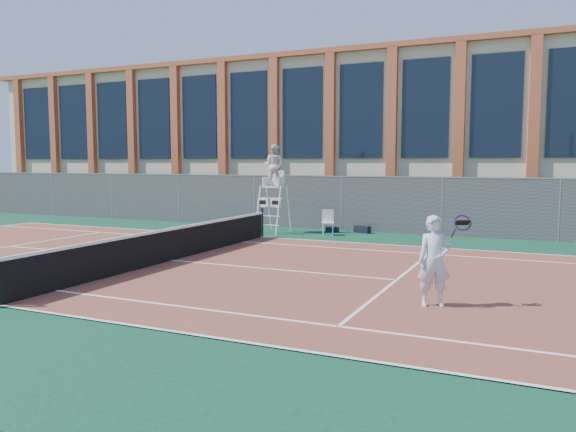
% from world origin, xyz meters
% --- Properties ---
extents(ground, '(120.00, 120.00, 0.00)m').
position_xyz_m(ground, '(0.00, 0.00, 0.00)').
color(ground, '#233814').
extents(apron, '(36.00, 20.00, 0.01)m').
position_xyz_m(apron, '(0.00, 1.00, 0.01)').
color(apron, '#0D3925').
rests_on(apron, ground).
extents(tennis_court, '(23.77, 10.97, 0.02)m').
position_xyz_m(tennis_court, '(0.00, 0.00, 0.02)').
color(tennis_court, brown).
rests_on(tennis_court, apron).
extents(tennis_net, '(0.10, 11.30, 1.10)m').
position_xyz_m(tennis_net, '(0.00, 0.00, 0.54)').
color(tennis_net, black).
rests_on(tennis_net, ground).
extents(fence, '(40.00, 0.06, 2.20)m').
position_xyz_m(fence, '(0.00, 8.80, 1.10)').
color(fence, '#595E60').
rests_on(fence, ground).
extents(hedge, '(40.00, 1.40, 2.20)m').
position_xyz_m(hedge, '(0.00, 10.00, 1.10)').
color(hedge, black).
rests_on(hedge, ground).
extents(building, '(45.00, 10.60, 8.22)m').
position_xyz_m(building, '(0.00, 17.95, 4.15)').
color(building, beige).
rests_on(building, ground).
extents(umpire_chair, '(0.98, 1.51, 3.52)m').
position_xyz_m(umpire_chair, '(-0.21, 7.05, 2.57)').
color(umpire_chair, white).
rests_on(umpire_chair, ground).
extents(plastic_chair, '(0.59, 0.59, 0.97)m').
position_xyz_m(plastic_chair, '(2.00, 7.22, 0.58)').
color(plastic_chair, silver).
rests_on(plastic_chair, apron).
extents(sports_bag_near, '(0.69, 0.42, 0.27)m').
position_xyz_m(sports_bag_near, '(3.02, 8.38, 0.15)').
color(sports_bag_near, black).
rests_on(sports_bag_near, apron).
extents(sports_bag_far, '(0.54, 0.29, 0.20)m').
position_xyz_m(sports_bag_far, '(1.86, 8.09, 0.11)').
color(sports_bag_far, black).
rests_on(sports_bag_far, apron).
extents(tennis_player, '(1.03, 0.76, 1.76)m').
position_xyz_m(tennis_player, '(7.61, -2.07, 0.91)').
color(tennis_player, silver).
rests_on(tennis_player, tennis_court).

